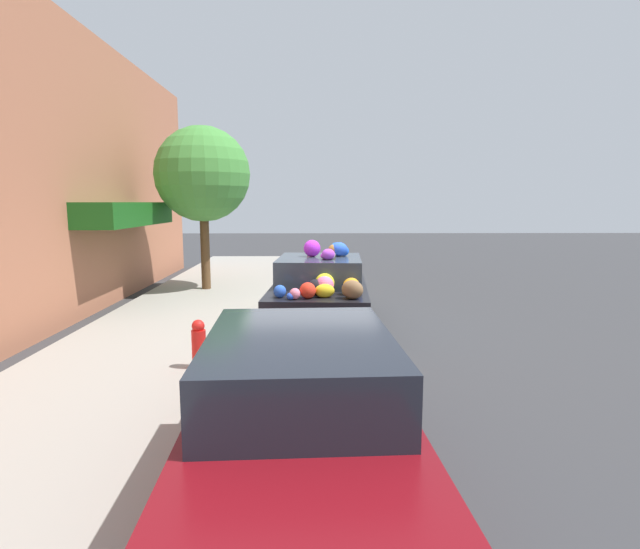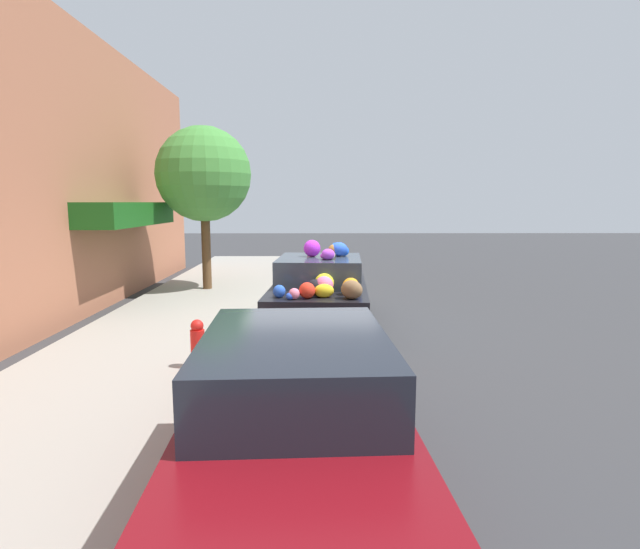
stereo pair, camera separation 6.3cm
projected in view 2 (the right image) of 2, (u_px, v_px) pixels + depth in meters
name	position (u px, v px, depth m)	size (l,w,h in m)	color
ground_plane	(311.00, 327.00, 9.91)	(60.00, 60.00, 0.00)	#38383A
sidewalk_curb	(175.00, 324.00, 9.88)	(24.00, 3.20, 0.12)	#9E998E
building_facade	(55.00, 172.00, 9.57)	(18.00, 1.20, 6.16)	#B26B4C
street_tree	(204.00, 175.00, 13.18)	(2.50, 2.50, 4.32)	brown
fire_hydrant	(198.00, 344.00, 7.07)	(0.20, 0.20, 0.70)	red
art_car	(320.00, 290.00, 9.73)	(4.09, 2.01, 1.73)	black
parked_car_plain	(296.00, 409.00, 4.25)	(4.57, 1.88, 1.40)	maroon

